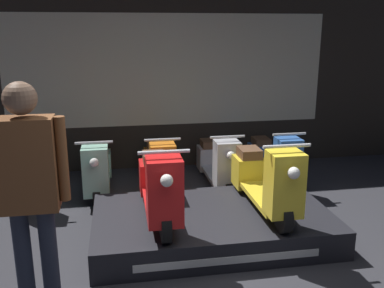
{
  "coord_description": "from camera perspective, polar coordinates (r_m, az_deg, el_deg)",
  "views": [
    {
      "loc": [
        -0.8,
        -3.18,
        2.17
      ],
      "look_at": [
        0.05,
        1.69,
        0.84
      ],
      "focal_mm": 40.0,
      "sensor_mm": 36.0,
      "label": 1
    }
  ],
  "objects": [
    {
      "name": "ground_plane",
      "position": [
        3.93,
        3.7,
        -18.44
      ],
      "size": [
        30.0,
        30.0,
        0.0
      ],
      "primitive_type": "plane",
      "color": "#2D2D33"
    },
    {
      "name": "scooter_backrow_4",
      "position": [
        6.3,
        10.81,
        -2.14
      ],
      "size": [
        0.45,
        1.52,
        0.86
      ],
      "color": "black",
      "rests_on": "ground_plane"
    },
    {
      "name": "scooter_display_left",
      "position": [
        4.34,
        -4.4,
        -5.73
      ],
      "size": [
        0.45,
        1.52,
        0.86
      ],
      "color": "black",
      "rests_on": "display_platform"
    },
    {
      "name": "person_left_browsing",
      "position": [
        3.36,
        -20.95,
        -4.81
      ],
      "size": [
        0.58,
        0.24,
        1.82
      ],
      "color": "#232838",
      "rests_on": "ground_plane"
    },
    {
      "name": "scooter_backrow_2",
      "position": [
        5.93,
        -4.4,
        -3.0
      ],
      "size": [
        0.45,
        1.52,
        0.86
      ],
      "color": "black",
      "rests_on": "ground_plane"
    },
    {
      "name": "scooter_display_right",
      "position": [
        4.57,
        9.75,
        -4.81
      ],
      "size": [
        0.45,
        1.52,
        0.86
      ],
      "color": "black",
      "rests_on": "display_platform"
    },
    {
      "name": "display_platform",
      "position": [
        4.64,
        2.68,
        -10.69
      ],
      "size": [
        2.49,
        1.44,
        0.3
      ],
      "color": "black",
      "rests_on": "ground_plane"
    },
    {
      "name": "shop_wall_back",
      "position": [
        6.73,
        -3.11,
        10.21
      ],
      "size": [
        8.96,
        0.09,
        3.2
      ],
      "color": "#28231E",
      "rests_on": "ground_plane"
    },
    {
      "name": "scooter_backrow_1",
      "position": [
        5.92,
        -12.43,
        -3.37
      ],
      "size": [
        0.45,
        1.52,
        0.86
      ],
      "color": "black",
      "rests_on": "ground_plane"
    },
    {
      "name": "scooter_backrow_3",
      "position": [
        6.06,
        3.44,
        -2.58
      ],
      "size": [
        0.45,
        1.52,
        0.86
      ],
      "color": "black",
      "rests_on": "ground_plane"
    },
    {
      "name": "scooter_backrow_0",
      "position": [
        6.02,
        -20.36,
        -3.66
      ],
      "size": [
        0.45,
        1.52,
        0.86
      ],
      "color": "black",
      "rests_on": "ground_plane"
    }
  ]
}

